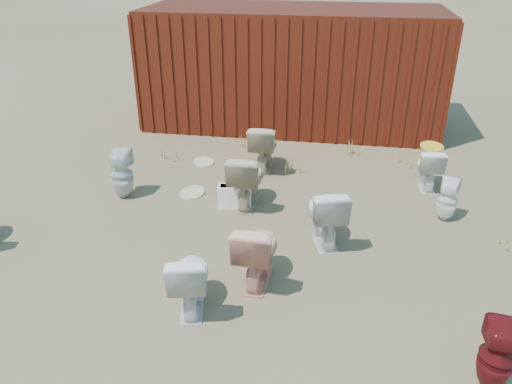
% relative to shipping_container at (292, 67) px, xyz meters
% --- Properties ---
extents(ground, '(100.00, 100.00, 0.00)m').
position_rel_shipping_container_xyz_m(ground, '(0.00, -5.20, -1.20)').
color(ground, brown).
rests_on(ground, ground).
extents(shipping_container, '(6.00, 2.40, 2.40)m').
position_rel_shipping_container_xyz_m(shipping_container, '(0.00, 0.00, 0.00)').
color(shipping_container, '#45120B').
rests_on(shipping_container, ground).
extents(toilet_front_pink, '(0.50, 0.83, 0.82)m').
position_rel_shipping_container_xyz_m(toilet_front_pink, '(0.21, -5.81, -0.79)').
color(toilet_front_pink, '#F9A98F').
rests_on(toilet_front_pink, ground).
extents(toilet_front_c, '(0.57, 0.82, 0.76)m').
position_rel_shipping_container_xyz_m(toilet_front_c, '(-0.42, -6.40, -0.82)').
color(toilet_front_c, white).
rests_on(toilet_front_c, ground).
extents(toilet_front_maroon, '(0.36, 0.37, 0.69)m').
position_rel_shipping_container_xyz_m(toilet_front_maroon, '(2.55, -7.00, -0.85)').
color(toilet_front_maroon, '#5F1013').
rests_on(toilet_front_maroon, ground).
extents(toilet_front_e, '(0.67, 0.91, 0.83)m').
position_rel_shipping_container_xyz_m(toilet_front_e, '(0.95, -4.81, -0.78)').
color(toilet_front_e, silver).
rests_on(toilet_front_e, ground).
extents(toilet_back_a, '(0.38, 0.39, 0.77)m').
position_rel_shipping_container_xyz_m(toilet_back_a, '(-2.20, -4.03, -0.81)').
color(toilet_back_a, silver).
rests_on(toilet_back_a, ground).
extents(toilet_back_beige_left, '(0.48, 0.82, 0.84)m').
position_rel_shipping_container_xyz_m(toilet_back_beige_left, '(-0.20, -2.62, -0.78)').
color(toilet_back_beige_left, beige).
rests_on(toilet_back_beige_left, ground).
extents(toilet_back_beige_right, '(0.51, 0.85, 0.85)m').
position_rel_shipping_container_xyz_m(toilet_back_beige_right, '(-0.24, -3.96, -0.77)').
color(toilet_back_beige_right, '#C2AC8D').
rests_on(toilet_back_beige_right, ground).
extents(toilet_back_yellowlid, '(0.41, 0.70, 0.70)m').
position_rel_shipping_container_xyz_m(toilet_back_yellowlid, '(2.51, -2.90, -0.85)').
color(toilet_back_yellowlid, white).
rests_on(toilet_back_yellowlid, ground).
extents(toilet_back_e, '(0.36, 0.36, 0.63)m').
position_rel_shipping_container_xyz_m(toilet_back_e, '(2.64, -3.94, -0.89)').
color(toilet_back_e, white).
rests_on(toilet_back_e, ground).
extents(yellow_lid, '(0.36, 0.44, 0.02)m').
position_rel_shipping_container_xyz_m(yellow_lid, '(2.51, -2.90, -0.49)').
color(yellow_lid, gold).
rests_on(yellow_lid, toilet_back_yellowlid).
extents(loose_tank, '(0.52, 0.26, 0.35)m').
position_rel_shipping_container_xyz_m(loose_tank, '(-0.41, -4.06, -1.02)').
color(loose_tank, white).
rests_on(loose_tank, ground).
extents(loose_lid_near, '(0.40, 0.51, 0.02)m').
position_rel_shipping_container_xyz_m(loose_lid_near, '(-1.17, -3.74, -1.19)').
color(loose_lid_near, '#CAB992').
rests_on(loose_lid_near, ground).
extents(loose_lid_far, '(0.54, 0.58, 0.02)m').
position_rel_shipping_container_xyz_m(loose_lid_far, '(-1.31, -2.52, -1.19)').
color(loose_lid_far, beige).
rests_on(loose_lid_far, ground).
extents(weed_clump_a, '(0.36, 0.36, 0.29)m').
position_rel_shipping_container_xyz_m(weed_clump_a, '(-2.00, -2.42, -1.06)').
color(weed_clump_a, '#9F863F').
rests_on(weed_clump_a, ground).
extents(weed_clump_b, '(0.32, 0.32, 0.32)m').
position_rel_shipping_container_xyz_m(weed_clump_b, '(0.31, -2.72, -1.04)').
color(weed_clump_b, '#9F863F').
rests_on(weed_clump_b, ground).
extents(weed_clump_c, '(0.36, 0.36, 0.30)m').
position_rel_shipping_container_xyz_m(weed_clump_c, '(2.28, -2.01, -1.05)').
color(weed_clump_c, '#9F863F').
rests_on(weed_clump_c, ground).
extents(weed_clump_d, '(0.30, 0.30, 0.28)m').
position_rel_shipping_container_xyz_m(weed_clump_d, '(-0.68, -1.70, -1.06)').
color(weed_clump_d, '#9F863F').
rests_on(weed_clump_d, ground).
extents(weed_clump_e, '(0.34, 0.34, 0.31)m').
position_rel_shipping_container_xyz_m(weed_clump_e, '(1.29, -1.70, -1.05)').
color(weed_clump_e, '#9F863F').
rests_on(weed_clump_e, ground).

